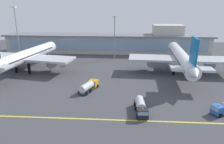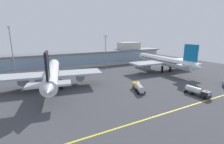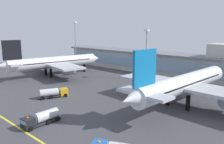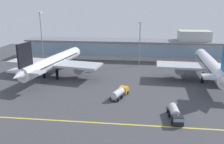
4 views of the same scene
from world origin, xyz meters
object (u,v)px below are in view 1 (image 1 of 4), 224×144
at_px(airliner_near_left, 26,56).
at_px(baggage_tug_near, 89,86).
at_px(airliner_near_right, 181,58).
at_px(apron_light_mast_centre, 114,31).
at_px(apron_light_mast_west, 16,25).
at_px(fuel_tanker_truck, 141,107).

bearing_deg(airliner_near_left, baggage_tug_near, -113.24).
height_order(airliner_near_left, airliner_near_right, airliner_near_right).
bearing_deg(apron_light_mast_centre, apron_light_mast_west, 178.45).
relative_size(airliner_near_left, baggage_tug_near, 5.26).
bearing_deg(apron_light_mast_centre, fuel_tanker_truck, -79.89).
distance_m(fuel_tanker_truck, apron_light_mast_centre, 57.80).
bearing_deg(airliner_near_left, apron_light_mast_centre, -46.63).
bearing_deg(baggage_tug_near, airliner_near_left, 77.80).
bearing_deg(airliner_near_right, fuel_tanker_truck, 155.95).
height_order(baggage_tug_near, apron_light_mast_centre, apron_light_mast_centre).
bearing_deg(baggage_tug_near, airliner_near_right, -37.40).
bearing_deg(fuel_tanker_truck, airliner_near_left, -129.54).
distance_m(baggage_tug_near, apron_light_mast_centre, 43.83).
bearing_deg(apron_light_mast_west, apron_light_mast_centre, -1.55).
xyz_separation_m(airliner_near_left, apron_light_mast_west, (-14.55, 24.08, 10.18)).
xyz_separation_m(apron_light_mast_west, apron_light_mast_centre, (49.09, -1.32, -2.30)).
height_order(airliner_near_left, fuel_tanker_truck, airliner_near_left).
height_order(baggage_tug_near, apron_light_mast_west, apron_light_mast_west).
xyz_separation_m(airliner_near_left, airliner_near_right, (61.86, 1.43, 0.07)).
distance_m(airliner_near_left, fuel_tanker_truck, 55.43).
distance_m(baggage_tug_near, apron_light_mast_west, 62.78).
bearing_deg(fuel_tanker_truck, baggage_tug_near, -134.79).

